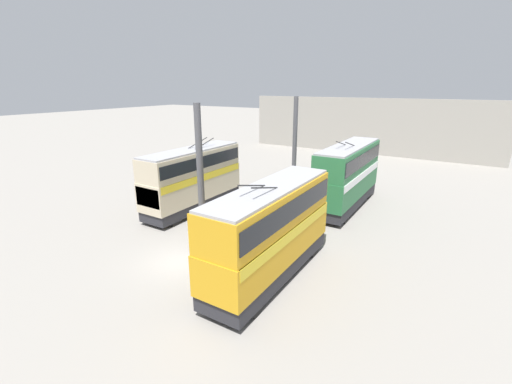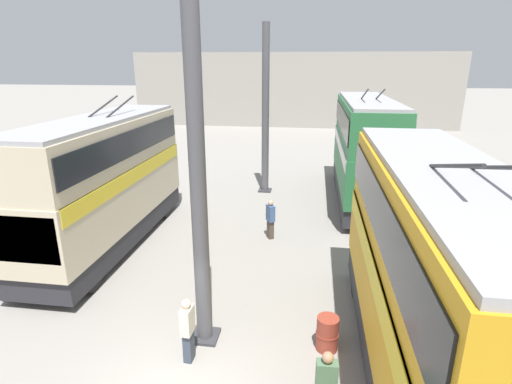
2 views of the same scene
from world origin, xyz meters
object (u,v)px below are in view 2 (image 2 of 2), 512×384
Objects in this scene: bus_left_far at (365,144)px; oil_drum at (327,333)px; person_aisle_foreground at (188,329)px; bus_left_near at (434,268)px; person_aisle_midway at (270,218)px; bus_right_mid at (104,175)px.

oil_drum is (-12.15, 2.03, -2.53)m from bus_left_far.
bus_left_near is at bearing 4.80° from person_aisle_foreground.
bus_left_far is 5.91× the size of person_aisle_foreground.
person_aisle_foreground is 1.02× the size of person_aisle_midway.
person_aisle_foreground is at bearing 91.48° from bus_left_near.
person_aisle_midway is at bearing -76.53° from bus_right_mid.
person_aisle_midway is 1.82× the size of oil_drum.
bus_left_near is 0.96× the size of bus_left_far.
bus_left_near is 5.66× the size of person_aisle_foreground.
bus_left_far reaches higher than person_aisle_midway.
bus_right_mid is (5.76, 10.42, -0.01)m from bus_left_near.
bus_left_far is 12.63m from bus_right_mid.
bus_left_far is at bearing -9.51° from oil_drum.
bus_left_near is at bearing -90.16° from person_aisle_midway.
bus_left_near is at bearing 180.00° from bus_left_far.
bus_right_mid is at bearing 124.41° from bus_left_far.
oil_drum is at bearing 69.79° from bus_left_near.
person_aisle_midway is (7.39, -1.17, -0.02)m from person_aisle_foreground.
bus_left_near reaches higher than bus_right_mid.
bus_right_mid is 6.70m from person_aisle_midway.
bus_right_mid is 5.63× the size of person_aisle_foreground.
oil_drum is at bearing -101.83° from person_aisle_midway.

